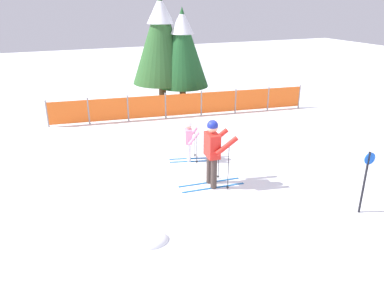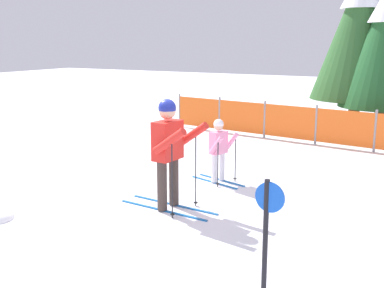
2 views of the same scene
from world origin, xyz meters
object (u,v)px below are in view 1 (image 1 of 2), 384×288
(skier_adult, at_px, (213,147))
(skier_child, at_px, (189,138))
(conifer_near, at_px, (182,46))
(trail_marker, at_px, (366,176))
(conifer_far, at_px, (161,38))
(safety_fence, at_px, (184,104))

(skier_adult, xyz_separation_m, skier_child, (0.05, 1.74, -0.35))
(conifer_near, bearing_deg, skier_adult, -105.51)
(skier_child, relative_size, conifer_near, 0.29)
(skier_child, bearing_deg, conifer_near, 87.12)
(trail_marker, bearing_deg, conifer_far, 96.54)
(skier_adult, xyz_separation_m, conifer_far, (1.34, 8.18, 1.91))
(safety_fence, bearing_deg, conifer_far, 94.98)
(safety_fence, distance_m, conifer_near, 2.75)
(conifer_near, bearing_deg, conifer_far, 146.09)
(conifer_far, bearing_deg, safety_fence, -85.02)
(conifer_far, bearing_deg, trail_marker, -83.46)
(skier_adult, bearing_deg, trail_marker, -39.55)
(skier_child, height_order, trail_marker, trail_marker)
(skier_adult, height_order, conifer_near, conifer_near)
(skier_adult, xyz_separation_m, conifer_near, (2.12, 7.65, 1.56))
(skier_adult, distance_m, safety_fence, 6.21)
(safety_fence, relative_size, conifer_near, 2.48)
(skier_adult, bearing_deg, conifer_near, 79.11)
(skier_adult, bearing_deg, skier_child, 93.08)
(skier_adult, relative_size, conifer_near, 0.42)
(conifer_near, bearing_deg, safety_fence, -109.85)
(skier_adult, height_order, skier_child, skier_adult)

